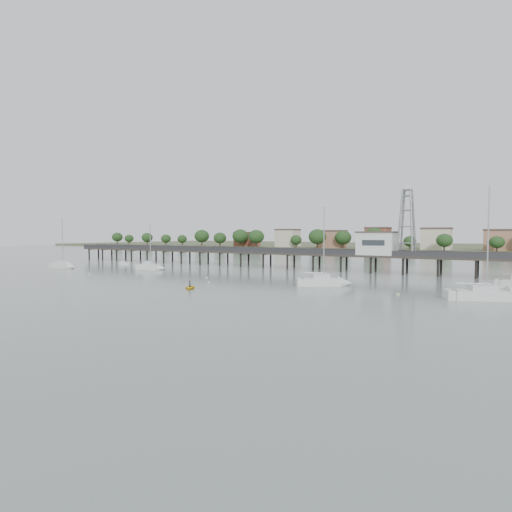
{
  "coord_description": "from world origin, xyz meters",
  "views": [
    {
      "loc": [
        52.71,
        -35.5,
        8.79
      ],
      "look_at": [
        4.38,
        42.0,
        4.0
      ],
      "focal_mm": 30.0,
      "sensor_mm": 36.0,
      "label": 1
    }
  ],
  "objects_px": {
    "sailboat_a": "(65,266)",
    "yellow_dinghy": "(190,289)",
    "sailboat_d": "(496,296)",
    "sailboat_b": "(153,267)",
    "lattice_tower": "(407,223)",
    "white_tender": "(125,263)",
    "sailboat_c": "(329,282)",
    "pier": "(279,253)"
  },
  "relations": [
    {
      "from": "sailboat_a",
      "to": "yellow_dinghy",
      "type": "distance_m",
      "value": 55.59
    },
    {
      "from": "sailboat_b",
      "to": "white_tender",
      "type": "height_order",
      "value": "sailboat_b"
    },
    {
      "from": "pier",
      "to": "yellow_dinghy",
      "type": "bearing_deg",
      "value": -79.67
    },
    {
      "from": "sailboat_b",
      "to": "white_tender",
      "type": "xyz_separation_m",
      "value": [
        -18.86,
        7.73,
        -0.27
      ]
    },
    {
      "from": "lattice_tower",
      "to": "sailboat_c",
      "type": "distance_m",
      "value": 30.77
    },
    {
      "from": "lattice_tower",
      "to": "sailboat_a",
      "type": "height_order",
      "value": "lattice_tower"
    },
    {
      "from": "sailboat_d",
      "to": "sailboat_b",
      "type": "bearing_deg",
      "value": 146.87
    },
    {
      "from": "sailboat_c",
      "to": "yellow_dinghy",
      "type": "relative_size",
      "value": 4.7
    },
    {
      "from": "white_tender",
      "to": "sailboat_b",
      "type": "bearing_deg",
      "value": -44.99
    },
    {
      "from": "white_tender",
      "to": "pier",
      "type": "bearing_deg",
      "value": -5.61
    },
    {
      "from": "yellow_dinghy",
      "to": "pier",
      "type": "bearing_deg",
      "value": 70.46
    },
    {
      "from": "sailboat_c",
      "to": "yellow_dinghy",
      "type": "height_order",
      "value": "sailboat_c"
    },
    {
      "from": "pier",
      "to": "sailboat_b",
      "type": "bearing_deg",
      "value": -138.55
    },
    {
      "from": "lattice_tower",
      "to": "sailboat_d",
      "type": "relative_size",
      "value": 0.97
    },
    {
      "from": "lattice_tower",
      "to": "sailboat_a",
      "type": "relative_size",
      "value": 1.15
    },
    {
      "from": "lattice_tower",
      "to": "sailboat_c",
      "type": "xyz_separation_m",
      "value": [
        -6.17,
        -28.27,
        -10.46
      ]
    },
    {
      "from": "lattice_tower",
      "to": "yellow_dinghy",
      "type": "bearing_deg",
      "value": -118.34
    },
    {
      "from": "white_tender",
      "to": "yellow_dinghy",
      "type": "height_order",
      "value": "yellow_dinghy"
    },
    {
      "from": "lattice_tower",
      "to": "sailboat_d",
      "type": "height_order",
      "value": "lattice_tower"
    },
    {
      "from": "pier",
      "to": "sailboat_d",
      "type": "xyz_separation_m",
      "value": [
        50.01,
        -31.24,
        -3.17
      ]
    },
    {
      "from": "sailboat_c",
      "to": "lattice_tower",
      "type": "bearing_deg",
      "value": 44.38
    },
    {
      "from": "sailboat_a",
      "to": "yellow_dinghy",
      "type": "height_order",
      "value": "sailboat_a"
    },
    {
      "from": "pier",
      "to": "sailboat_c",
      "type": "relative_size",
      "value": 10.66
    },
    {
      "from": "white_tender",
      "to": "lattice_tower",
      "type": "bearing_deg",
      "value": -12.71
    },
    {
      "from": "lattice_tower",
      "to": "white_tender",
      "type": "distance_m",
      "value": 75.78
    },
    {
      "from": "sailboat_c",
      "to": "white_tender",
      "type": "xyz_separation_m",
      "value": [
        -67.7,
        15.24,
        -0.26
      ]
    },
    {
      "from": "sailboat_d",
      "to": "sailboat_b",
      "type": "height_order",
      "value": "sailboat_d"
    },
    {
      "from": "sailboat_d",
      "to": "pier",
      "type": "bearing_deg",
      "value": 122.99
    },
    {
      "from": "yellow_dinghy",
      "to": "sailboat_c",
      "type": "bearing_deg",
      "value": 11.64
    },
    {
      "from": "sailboat_c",
      "to": "sailboat_d",
      "type": "relative_size",
      "value": 0.88
    },
    {
      "from": "sailboat_c",
      "to": "sailboat_a",
      "type": "height_order",
      "value": "sailboat_c"
    },
    {
      "from": "sailboat_b",
      "to": "yellow_dinghy",
      "type": "relative_size",
      "value": 3.98
    },
    {
      "from": "pier",
      "to": "white_tender",
      "type": "relative_size",
      "value": 43.93
    },
    {
      "from": "sailboat_a",
      "to": "yellow_dinghy",
      "type": "relative_size",
      "value": 4.52
    },
    {
      "from": "yellow_dinghy",
      "to": "white_tender",
      "type": "bearing_deg",
      "value": 118.82
    },
    {
      "from": "sailboat_d",
      "to": "sailboat_a",
      "type": "xyz_separation_m",
      "value": [
        -95.76,
        1.91,
        0.01
      ]
    },
    {
      "from": "yellow_dinghy",
      "to": "lattice_tower",
      "type": "bearing_deg",
      "value": 31.79
    },
    {
      "from": "sailboat_b",
      "to": "white_tender",
      "type": "bearing_deg",
      "value": 145.75
    },
    {
      "from": "lattice_tower",
      "to": "pier",
      "type": "bearing_deg",
      "value": -180.0
    },
    {
      "from": "sailboat_b",
      "to": "sailboat_a",
      "type": "bearing_deg",
      "value": -170.92
    },
    {
      "from": "lattice_tower",
      "to": "white_tender",
      "type": "xyz_separation_m",
      "value": [
        -73.87,
        -13.04,
        -10.72
      ]
    },
    {
      "from": "lattice_tower",
      "to": "sailboat_c",
      "type": "relative_size",
      "value": 1.1
    }
  ]
}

